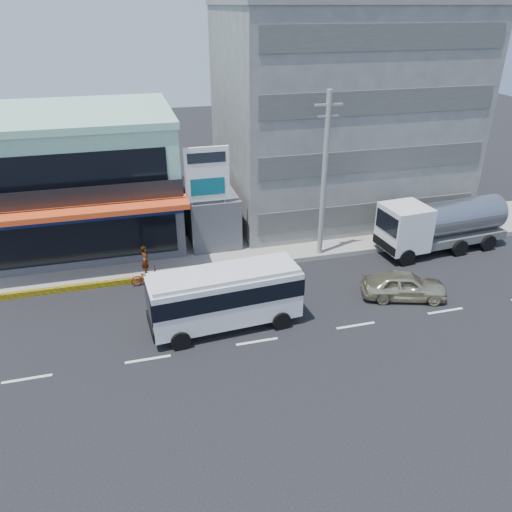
{
  "coord_description": "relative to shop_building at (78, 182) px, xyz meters",
  "views": [
    {
      "loc": [
        -4.95,
        -18.25,
        14.03
      ],
      "look_at": [
        1.12,
        4.34,
        2.2
      ],
      "focal_mm": 35.0,
      "sensor_mm": 36.0,
      "label": 1
    }
  ],
  "objects": [
    {
      "name": "ground",
      "position": [
        8.0,
        -13.95,
        -4.0
      ],
      "size": [
        120.0,
        120.0,
        0.0
      ],
      "primitive_type": "plane",
      "color": "black",
      "rests_on": "ground"
    },
    {
      "name": "sidewalk",
      "position": [
        13.0,
        -4.45,
        -3.85
      ],
      "size": [
        70.0,
        5.0,
        0.3
      ],
      "primitive_type": "cube",
      "color": "gray",
      "rests_on": "ground"
    },
    {
      "name": "shop_building",
      "position": [
        0.0,
        0.0,
        0.0
      ],
      "size": [
        12.4,
        11.7,
        8.0
      ],
      "color": "#46464B",
      "rests_on": "ground"
    },
    {
      "name": "concrete_building",
      "position": [
        18.0,
        1.05,
        3.0
      ],
      "size": [
        16.0,
        12.0,
        14.0
      ],
      "primitive_type": "cube",
      "color": "gray",
      "rests_on": "ground"
    },
    {
      "name": "gap_structure",
      "position": [
        8.0,
        -1.95,
        -2.25
      ],
      "size": [
        3.0,
        6.0,
        3.5
      ],
      "primitive_type": "cube",
      "color": "#46464B",
      "rests_on": "ground"
    },
    {
      "name": "satellite_dish",
      "position": [
        8.0,
        -2.95,
        -0.42
      ],
      "size": [
        1.5,
        1.5,
        0.15
      ],
      "primitive_type": "cylinder",
      "color": "slate",
      "rests_on": "gap_structure"
    },
    {
      "name": "billboard",
      "position": [
        7.5,
        -4.75,
        0.93
      ],
      "size": [
        2.6,
        0.18,
        6.9
      ],
      "color": "gray",
      "rests_on": "ground"
    },
    {
      "name": "utility_pole_near",
      "position": [
        14.0,
        -6.55,
        1.15
      ],
      "size": [
        1.6,
        0.3,
        10.0
      ],
      "color": "#999993",
      "rests_on": "ground"
    },
    {
      "name": "minibus",
      "position": [
        6.88,
        -12.28,
        -2.2
      ],
      "size": [
        7.32,
        2.93,
        3.0
      ],
      "color": "silver",
      "rests_on": "ground"
    },
    {
      "name": "sedan",
      "position": [
        16.55,
        -12.18,
        -3.25
      ],
      "size": [
        4.74,
        3.02,
        1.5
      ],
      "primitive_type": "imported",
      "rotation": [
        0.0,
        0.0,
        1.26
      ],
      "color": "beige",
      "rests_on": "ground"
    },
    {
      "name": "tanker_truck",
      "position": [
        21.51,
        -7.47,
        -2.23
      ],
      "size": [
        8.53,
        3.28,
        3.3
      ],
      "color": "silver",
      "rests_on": "ground"
    },
    {
      "name": "motorcycle_rider",
      "position": [
        3.48,
        -7.15,
        -3.23
      ],
      "size": [
        1.9,
        0.91,
        2.34
      ],
      "color": "maroon",
      "rests_on": "ground"
    }
  ]
}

